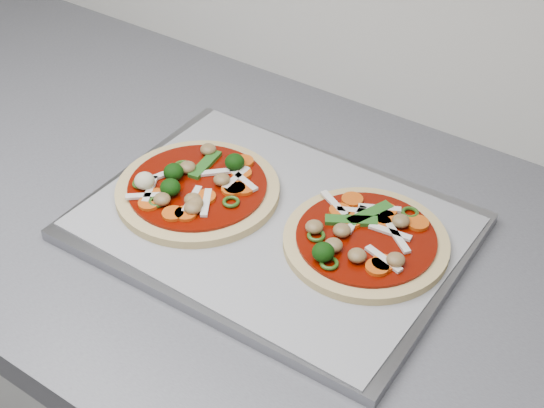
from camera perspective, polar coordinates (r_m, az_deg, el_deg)
The scene contains 4 objects.
baking_tray at distance 0.87m, azimuth 0.05°, elevation -1.72°, with size 0.42×0.31×0.01m, color gray.
parchment at distance 0.86m, azimuth 0.05°, elevation -1.33°, with size 0.40×0.29×0.00m, color gray.
pizza_left at distance 0.90m, azimuth -5.71°, elevation 1.20°, with size 0.20×0.20×0.03m.
pizza_right at distance 0.83m, azimuth 6.98°, elevation -2.67°, with size 0.23×0.23×0.03m.
Camera 1 is at (-0.05, 0.76, 1.47)m, focal length 50.00 mm.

